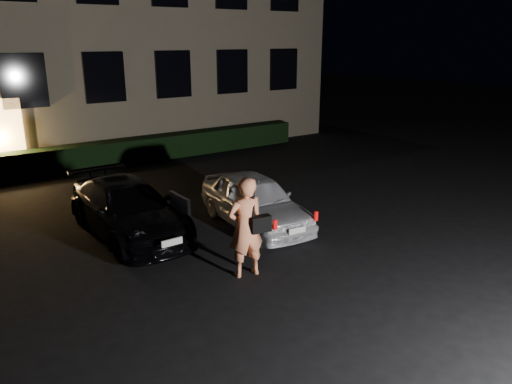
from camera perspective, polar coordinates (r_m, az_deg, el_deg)
ground at (r=9.64m, az=6.40°, el=-9.47°), size 80.00×80.00×0.00m
hedge at (r=18.28m, az=-15.77°, el=4.31°), size 15.00×0.70×0.85m
sedan at (r=11.67m, az=-14.42°, el=-1.85°), size 1.87×4.30×1.21m
hatch at (r=11.83m, az=-0.12°, el=-0.98°), size 1.77×3.73×1.23m
man at (r=9.23m, az=-1.14°, el=-4.04°), size 0.81×0.55×1.93m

